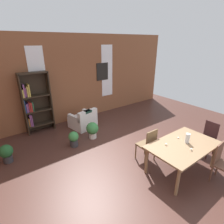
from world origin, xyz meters
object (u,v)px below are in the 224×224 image
at_px(dining_chair_far_left, 148,144).
at_px(bookshelf_tall, 35,103).
at_px(potted_plant_window, 74,138).
at_px(vase_on_table, 187,138).
at_px(potted_plant_by_shelf, 6,153).
at_px(armchair_white, 83,120).
at_px(dining_chair_near_right, 222,162).
at_px(dining_chair_head_right, 208,137).
at_px(dining_table, 183,147).
at_px(potted_plant_corner, 92,129).

distance_m(dining_chair_far_left, bookshelf_tall, 4.02).
relative_size(bookshelf_tall, potted_plant_window, 4.31).
bearing_deg(vase_on_table, potted_plant_by_shelf, 140.56).
xyz_separation_m(dining_chair_far_left, potted_plant_by_shelf, (-3.05, 2.18, -0.23)).
height_order(bookshelf_tall, armchair_white, bookshelf_tall).
bearing_deg(dining_chair_far_left, dining_chair_near_right, -62.75).
height_order(dining_chair_near_right, bookshelf_tall, bookshelf_tall).
bearing_deg(armchair_white, dining_chair_far_left, -81.49).
bearing_deg(armchair_white, dining_chair_head_right, -60.09).
xyz_separation_m(dining_chair_far_left, potted_plant_window, (-1.28, 1.84, -0.25)).
bearing_deg(dining_table, armchair_white, 102.84).
distance_m(vase_on_table, potted_plant_by_shelf, 4.67).
distance_m(vase_on_table, bookshelf_tall, 4.91).
bearing_deg(potted_plant_corner, bookshelf_tall, 129.37).
relative_size(dining_table, dining_chair_head_right, 1.83).
relative_size(potted_plant_corner, potted_plant_window, 1.14).
height_order(dining_chair_far_left, potted_plant_window, dining_chair_far_left).
distance_m(dining_chair_head_right, bookshelf_tall, 5.56).
bearing_deg(potted_plant_window, armchair_white, 48.79).
relative_size(vase_on_table, potted_plant_by_shelf, 0.47).
distance_m(vase_on_table, potted_plant_window, 3.22).
bearing_deg(dining_table, dining_chair_far_left, 117.44).
bearing_deg(potted_plant_window, potted_plant_corner, 7.22).
distance_m(potted_plant_by_shelf, potted_plant_window, 1.80).
bearing_deg(vase_on_table, potted_plant_window, 124.77).
distance_m(vase_on_table, dining_chair_far_left, 0.99).
bearing_deg(dining_chair_near_right, potted_plant_window, 121.50).
distance_m(dining_table, dining_chair_head_right, 1.25).
relative_size(dining_table, armchair_white, 1.86).
bearing_deg(dining_chair_near_right, dining_chair_far_left, 117.25).
distance_m(bookshelf_tall, potted_plant_by_shelf, 1.95).
bearing_deg(dining_chair_head_right, potted_plant_by_shelf, 147.86).
bearing_deg(bookshelf_tall, armchair_white, -26.18).
xyz_separation_m(dining_chair_head_right, dining_chair_far_left, (-1.64, 0.76, 0.00)).
height_order(vase_on_table, potted_plant_window, vase_on_table).
height_order(dining_chair_far_left, bookshelf_tall, bookshelf_tall).
xyz_separation_m(vase_on_table, armchair_white, (-0.95, 3.57, -0.58)).
distance_m(potted_plant_corner, potted_plant_window, 0.73).
height_order(vase_on_table, dining_chair_near_right, vase_on_table).
xyz_separation_m(armchair_white, potted_plant_window, (-0.85, -0.98, -0.01)).
distance_m(vase_on_table, potted_plant_corner, 2.95).
bearing_deg(dining_chair_head_right, bookshelf_tall, 129.21).
relative_size(dining_chair_head_right, armchair_white, 1.01).
height_order(potted_plant_corner, potted_plant_window, potted_plant_corner).
xyz_separation_m(armchair_white, potted_plant_corner, (-0.13, -0.88, 0.03)).
bearing_deg(dining_table, potted_plant_corner, 109.38).
bearing_deg(dining_chair_head_right, dining_chair_far_left, 155.14).
relative_size(dining_chair_far_left, potted_plant_window, 1.95).
bearing_deg(bookshelf_tall, dining_table, -62.26).
bearing_deg(potted_plant_corner, potted_plant_by_shelf, 174.26).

